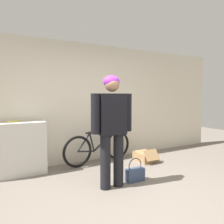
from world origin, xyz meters
TOP-DOWN VIEW (x-y plane):
  - ground_plane at (0.00, 0.00)m, footprint 14.00×14.00m
  - wall_back at (0.00, 2.27)m, footprint 8.00×0.07m
  - side_shelf at (-1.23, 2.03)m, footprint 0.97×0.39m
  - person at (0.02, 0.73)m, footprint 0.71×0.27m
  - bicycle at (0.38, 1.97)m, footprint 1.67×0.46m
  - banana at (-1.28, 2.08)m, footprint 0.28×0.08m
  - handbag at (0.48, 0.75)m, footprint 0.33×0.14m
  - cardboard_box at (1.34, 1.58)m, footprint 0.37×0.54m

SIDE VIEW (x-z plane):
  - ground_plane at x=0.00m, z-range 0.00..0.00m
  - cardboard_box at x=1.34m, z-range -0.04..0.25m
  - handbag at x=0.48m, z-range -0.08..0.33m
  - bicycle at x=0.38m, z-range -0.02..0.71m
  - side_shelf at x=-1.23m, z-range 0.00..0.98m
  - banana at x=-1.28m, z-range 0.98..1.01m
  - person at x=0.02m, z-range 0.15..1.92m
  - wall_back at x=0.00m, z-range 0.00..2.60m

